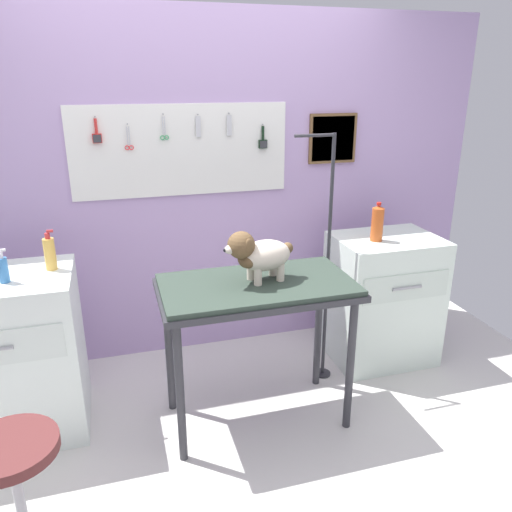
% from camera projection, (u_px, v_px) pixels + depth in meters
% --- Properties ---
extents(ground, '(4.40, 4.00, 0.04)m').
position_uv_depth(ground, '(256.00, 460.00, 2.65)').
color(ground, silver).
extents(rear_wall_panel, '(4.00, 0.11, 2.30)m').
position_uv_depth(rear_wall_panel, '(203.00, 190.00, 3.41)').
color(rear_wall_panel, '#B495C9').
rests_on(rear_wall_panel, ground).
extents(grooming_table, '(1.05, 0.57, 0.85)m').
position_uv_depth(grooming_table, '(257.00, 298.00, 2.70)').
color(grooming_table, '#2D2D33').
rests_on(grooming_table, ground).
extents(grooming_arm, '(0.30, 0.11, 1.58)m').
position_uv_depth(grooming_arm, '(326.00, 272.00, 3.13)').
color(grooming_arm, '#2D2D33').
rests_on(grooming_arm, ground).
extents(dog, '(0.40, 0.23, 0.29)m').
position_uv_depth(dog, '(258.00, 254.00, 2.63)').
color(dog, beige).
rests_on(dog, grooming_table).
extents(counter_left, '(0.80, 0.58, 0.91)m').
position_uv_depth(counter_left, '(4.00, 357.00, 2.72)').
color(counter_left, silver).
rests_on(counter_left, ground).
extents(cabinet_right, '(0.68, 0.54, 0.88)m').
position_uv_depth(cabinet_right, '(382.00, 299.00, 3.46)').
color(cabinet_right, silver).
rests_on(cabinet_right, ground).
extents(stool, '(0.35, 0.35, 0.62)m').
position_uv_depth(stool, '(13.00, 467.00, 1.88)').
color(stool, '#9E9EA3').
rests_on(stool, ground).
extents(conditioner_bottle, '(0.06, 0.06, 0.22)m').
position_uv_depth(conditioner_bottle, '(50.00, 253.00, 2.65)').
color(conditioner_bottle, gold).
rests_on(conditioner_bottle, counter_left).
extents(spray_bottle_tall, '(0.05, 0.05, 0.17)m').
position_uv_depth(spray_bottle_tall, '(3.00, 269.00, 2.49)').
color(spray_bottle_tall, '#3775B7').
rests_on(spray_bottle_tall, counter_left).
extents(soda_bottle, '(0.08, 0.08, 0.25)m').
position_uv_depth(soda_bottle, '(377.00, 223.00, 3.21)').
color(soda_bottle, '#BE4F1F').
rests_on(soda_bottle, cabinet_right).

